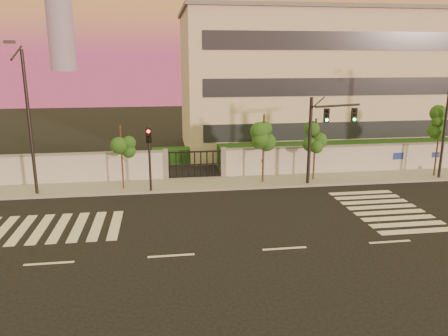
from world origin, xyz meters
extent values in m
plane|color=black|center=(0.00, 0.00, 0.00)|extent=(120.00, 120.00, 0.00)
cube|color=gray|center=(0.00, 10.50, 0.07)|extent=(60.00, 3.00, 0.15)
cube|color=#ACAEB3|center=(14.50, 12.00, 1.00)|extent=(31.00, 0.30, 2.00)
cube|color=slate|center=(14.50, 12.00, 2.06)|extent=(31.00, 0.36, 0.12)
cube|color=slate|center=(-5.00, 12.00, 1.10)|extent=(0.35, 0.35, 2.20)
cube|color=slate|center=(-1.00, 12.00, 1.10)|extent=(0.35, 0.35, 2.20)
cube|color=#103613|center=(9.00, 14.50, 0.90)|extent=(20.00, 2.00, 1.80)
cube|color=#103613|center=(-16.00, 14.50, 0.70)|extent=(12.00, 1.80, 1.40)
cube|color=#103613|center=(-3.00, 17.00, 0.60)|extent=(6.00, 1.50, 1.20)
cube|color=beige|center=(9.00, 22.00, 6.00)|extent=(24.00, 12.00, 12.00)
cube|color=#262D38|center=(9.00, 15.98, 2.50)|extent=(22.00, 0.08, 1.40)
cube|color=#262D38|center=(9.00, 15.98, 6.00)|extent=(22.00, 0.08, 1.40)
cube|color=#262D38|center=(9.00, 15.98, 9.50)|extent=(22.00, 0.08, 1.40)
cube|color=slate|center=(9.00, 22.00, 12.10)|extent=(24.40, 12.40, 0.30)
cube|color=silver|center=(-13.10, 4.00, 0.01)|extent=(0.50, 4.00, 0.02)
cube|color=silver|center=(-12.20, 4.00, 0.01)|extent=(0.50, 4.00, 0.02)
cube|color=silver|center=(-11.30, 4.00, 0.01)|extent=(0.50, 4.00, 0.02)
cube|color=silver|center=(-10.40, 4.00, 0.01)|extent=(0.50, 4.00, 0.02)
cube|color=silver|center=(-9.50, 4.00, 0.01)|extent=(0.50, 4.00, 0.02)
cube|color=silver|center=(-8.60, 4.00, 0.01)|extent=(0.50, 4.00, 0.02)
cube|color=silver|center=(-7.70, 4.00, 0.01)|extent=(0.50, 4.00, 0.02)
cube|color=silver|center=(7.00, 1.00, 0.01)|extent=(4.00, 0.50, 0.02)
cube|color=silver|center=(7.00, 1.90, 0.01)|extent=(4.00, 0.50, 0.02)
cube|color=silver|center=(7.00, 2.80, 0.01)|extent=(4.00, 0.50, 0.02)
cube|color=silver|center=(7.00, 3.70, 0.01)|extent=(4.00, 0.50, 0.02)
cube|color=silver|center=(7.00, 4.60, 0.01)|extent=(4.00, 0.50, 0.02)
cube|color=silver|center=(7.00, 5.50, 0.01)|extent=(4.00, 0.50, 0.02)
cube|color=silver|center=(7.00, 6.40, 0.01)|extent=(4.00, 0.50, 0.02)
cube|color=silver|center=(7.00, 7.30, 0.01)|extent=(4.00, 0.50, 0.02)
cube|color=silver|center=(-10.00, 0.00, 0.01)|extent=(2.00, 0.15, 0.01)
cube|color=silver|center=(-5.00, 0.00, 0.01)|extent=(2.00, 0.15, 0.01)
cube|color=silver|center=(0.00, 0.00, 0.01)|extent=(2.00, 0.15, 0.01)
cube|color=silver|center=(5.00, 0.00, 0.01)|extent=(2.00, 0.15, 0.01)
cylinder|color=#382314|center=(-7.72, 9.97, 2.10)|extent=(0.11, 0.11, 4.21)
sphere|color=#144617|center=(-7.72, 9.97, 3.36)|extent=(0.98, 0.98, 0.98)
sphere|color=#144617|center=(-7.41, 10.15, 2.73)|extent=(0.75, 0.75, 0.75)
sphere|color=#144617|center=(-7.99, 9.84, 2.94)|extent=(0.71, 0.71, 0.71)
cylinder|color=#382314|center=(1.42, 10.24, 2.33)|extent=(0.13, 0.13, 4.66)
sphere|color=#144617|center=(1.42, 10.24, 3.73)|extent=(1.21, 1.21, 1.21)
sphere|color=#144617|center=(1.80, 10.46, 3.03)|extent=(0.93, 0.93, 0.93)
sphere|color=#144617|center=(1.09, 10.07, 3.26)|extent=(0.88, 0.88, 0.88)
cylinder|color=#382314|center=(4.98, 10.31, 2.16)|extent=(0.12, 0.12, 4.33)
sphere|color=#144617|center=(4.98, 10.31, 3.46)|extent=(1.09, 1.09, 1.09)
sphere|color=#144617|center=(5.33, 10.51, 2.81)|extent=(0.83, 0.83, 0.83)
sphere|color=#144617|center=(4.68, 10.17, 3.03)|extent=(0.79, 0.79, 0.79)
cylinder|color=#382314|center=(13.77, 10.00, 2.51)|extent=(0.13, 0.13, 5.02)
sphere|color=#144617|center=(13.77, 10.00, 4.01)|extent=(1.16, 1.16, 1.16)
sphere|color=#144617|center=(14.14, 10.21, 3.26)|extent=(0.88, 0.88, 0.88)
sphere|color=#144617|center=(13.45, 9.85, 3.51)|extent=(0.84, 0.84, 0.84)
cylinder|color=black|center=(4.29, 9.45, 2.90)|extent=(0.22, 0.22, 5.80)
cylinder|color=black|center=(6.07, 9.45, 5.24)|extent=(3.44, 1.18, 0.15)
cube|color=black|center=(5.32, 9.40, 4.63)|extent=(0.33, 0.17, 0.84)
sphere|color=#0CF259|center=(5.32, 9.29, 4.37)|extent=(0.19, 0.19, 0.19)
cube|color=black|center=(7.19, 9.40, 4.63)|extent=(0.33, 0.17, 0.84)
sphere|color=#0CF259|center=(7.19, 9.29, 4.37)|extent=(0.19, 0.19, 0.19)
cylinder|color=black|center=(-5.99, 9.24, 2.10)|extent=(0.15, 0.15, 4.20)
cube|color=black|center=(-5.99, 9.19, 3.64)|extent=(0.33, 0.17, 0.84)
sphere|color=red|center=(-5.99, 9.08, 3.91)|extent=(0.19, 0.19, 0.19)
cylinder|color=black|center=(-12.90, 9.65, 4.35)|extent=(0.20, 0.20, 8.70)
cylinder|color=black|center=(-12.90, 8.67, 8.48)|extent=(0.11, 2.08, 0.85)
cube|color=#3F3F44|center=(-12.90, 7.69, 9.02)|extent=(0.54, 0.27, 0.16)
cylinder|color=black|center=(13.79, 9.49, 4.09)|extent=(0.18, 0.18, 8.19)
camera|label=1|loc=(-5.25, -17.31, 8.22)|focal=35.00mm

